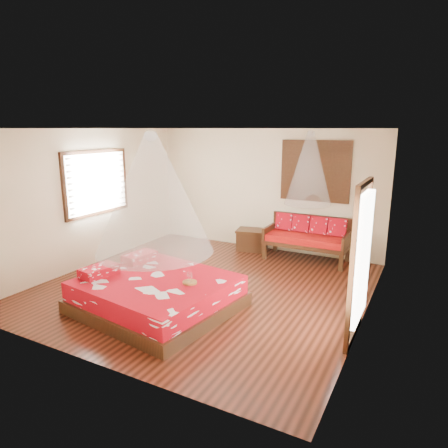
# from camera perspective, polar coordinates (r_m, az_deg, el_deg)

# --- Properties ---
(room) EXTENTS (5.54, 5.54, 2.84)m
(room) POSITION_cam_1_polar(r_m,az_deg,el_deg) (6.95, -2.82, 1.88)
(room) COLOR black
(room) RESTS_ON ground
(bed) EXTENTS (2.52, 2.34, 0.65)m
(bed) POSITION_cam_1_polar(r_m,az_deg,el_deg) (6.51, -9.66, -9.73)
(bed) COLOR black
(bed) RESTS_ON floor
(daybed) EXTENTS (1.77, 0.79, 0.94)m
(daybed) POSITION_cam_1_polar(r_m,az_deg,el_deg) (8.85, 11.84, -1.71)
(daybed) COLOR black
(daybed) RESTS_ON floor
(storage_chest) EXTENTS (0.81, 0.66, 0.49)m
(storage_chest) POSITION_cam_1_polar(r_m,az_deg,el_deg) (9.42, 4.06, -2.24)
(storage_chest) COLOR black
(storage_chest) RESTS_ON floor
(shutter_panel) EXTENTS (1.52, 0.06, 1.32)m
(shutter_panel) POSITION_cam_1_polar(r_m,az_deg,el_deg) (8.92, 12.89, 7.38)
(shutter_panel) COLOR black
(shutter_panel) RESTS_ON wall_back
(window_left) EXTENTS (0.10, 1.74, 1.34)m
(window_left) POSITION_cam_1_polar(r_m,az_deg,el_deg) (8.73, -17.70, 5.64)
(window_left) COLOR black
(window_left) RESTS_ON wall_left
(glazed_door) EXTENTS (0.08, 1.02, 2.16)m
(glazed_door) POSITION_cam_1_polar(r_m,az_deg,el_deg) (5.58, 18.64, -5.30)
(glazed_door) COLOR black
(glazed_door) RESTS_ON floor
(wine_tray) EXTENTS (0.22, 0.22, 0.18)m
(wine_tray) POSITION_cam_1_polar(r_m,az_deg,el_deg) (6.15, -4.92, -8.03)
(wine_tray) COLOR brown
(wine_tray) RESTS_ON bed
(mosquito_net_main) EXTENTS (1.79, 1.79, 1.80)m
(mosquito_net_main) POSITION_cam_1_polar(r_m,az_deg,el_deg) (6.05, -10.11, 4.26)
(mosquito_net_main) COLOR white
(mosquito_net_main) RESTS_ON ceiling
(mosquito_net_daybed) EXTENTS (0.97, 0.97, 1.50)m
(mosquito_net_daybed) POSITION_cam_1_polar(r_m,az_deg,el_deg) (8.46, 12.07, 7.79)
(mosquito_net_daybed) COLOR white
(mosquito_net_daybed) RESTS_ON ceiling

